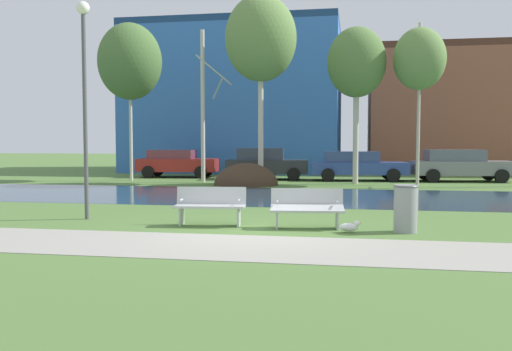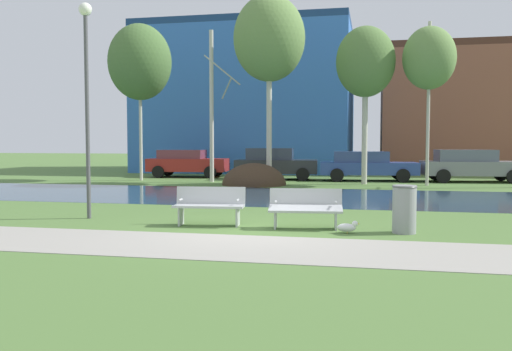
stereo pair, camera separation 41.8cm
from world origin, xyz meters
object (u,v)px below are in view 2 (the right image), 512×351
bench_right (306,207)px  parked_van_nearest_red (187,163)px  parked_wagon_fourth_grey (471,165)px  parked_hatch_third_blue (366,165)px  seagull (348,227)px  bench_left (209,205)px  trash_bin (404,208)px  streetlamp (87,75)px  parked_sedan_second_dark (275,163)px

bench_right → parked_van_nearest_red: bearing=117.3°
parked_wagon_fourth_grey → parked_hatch_third_blue: bearing=-176.8°
seagull → parked_van_nearest_red: (-9.28, 16.64, 0.65)m
bench_left → seagull: bearing=-8.4°
bench_left → trash_bin: bearing=-2.4°
parked_van_nearest_red → parked_hatch_third_blue: size_ratio=0.91×
parked_van_nearest_red → parked_hatch_third_blue: (9.48, -0.91, -0.02)m
trash_bin → seagull: 1.25m
parked_wagon_fourth_grey → parked_van_nearest_red: bearing=177.4°
seagull → trash_bin: bearing=13.9°
bench_right → parked_wagon_fourth_grey: bearing=68.9°
streetlamp → bench_right: bearing=-5.0°
bench_right → streetlamp: (-5.46, 0.48, 3.06)m
bench_right → parked_sedan_second_dark: (-3.39, 15.32, 0.35)m
trash_bin → parked_hatch_third_blue: (-0.95, 15.45, 0.24)m
streetlamp → parked_sedan_second_dark: (2.08, 14.84, -2.71)m
trash_bin → seagull: trash_bin is taller
bench_left → trash_bin: (4.29, -0.18, 0.05)m
parked_sedan_second_dark → parked_wagon_fourth_grey: bearing=1.3°
parked_wagon_fourth_grey → parked_sedan_second_dark: bearing=-178.7°
parked_hatch_third_blue → bench_left: bearing=-102.3°
bench_left → parked_van_nearest_red: bearing=110.8°
trash_bin → parked_van_nearest_red: parked_van_nearest_red is taller
trash_bin → parked_wagon_fourth_grey: parked_wagon_fourth_grey is taller
trash_bin → parked_wagon_fourth_grey: size_ratio=0.21×
parked_hatch_third_blue → parked_van_nearest_red: bearing=174.5°
bench_right → seagull: 1.10m
trash_bin → parked_sedan_second_dark: (-5.47, 15.50, 0.30)m
bench_right → parked_van_nearest_red: (-8.34, 16.18, 0.31)m
parked_sedan_second_dark → parked_hatch_third_blue: bearing=-0.7°
parked_sedan_second_dark → parked_hatch_third_blue: parked_sedan_second_dark is taller
streetlamp → parked_sedan_second_dark: bearing=82.0°
parked_hatch_third_blue → parked_wagon_fourth_grey: bearing=3.2°
streetlamp → parked_hatch_third_blue: size_ratio=1.11×
bench_right → parked_hatch_third_blue: parked_hatch_third_blue is taller
bench_left → parked_wagon_fourth_grey: parked_wagon_fourth_grey is taller
seagull → parked_hatch_third_blue: 15.74m
trash_bin → parked_hatch_third_blue: size_ratio=0.21×
parked_van_nearest_red → parked_hatch_third_blue: 9.52m
bench_right → parked_van_nearest_red: 18.20m
seagull → parked_van_nearest_red: size_ratio=0.11×
parked_sedan_second_dark → streetlamp: bearing=-98.0°
bench_right → seagull: size_ratio=3.48×
bench_right → parked_wagon_fourth_grey: size_ratio=0.34×
bench_right → seagull: bench_right is taller
bench_right → parked_hatch_third_blue: size_ratio=0.35×
trash_bin → parked_van_nearest_red: 19.40m
bench_right → parked_sedan_second_dark: parked_sedan_second_dark is taller
seagull → parked_wagon_fourth_grey: bearing=72.5°
seagull → bench_left: bearing=171.6°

